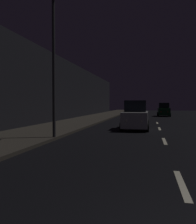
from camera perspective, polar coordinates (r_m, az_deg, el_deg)
ground at (r=27.37m, az=13.57°, el=-2.03°), size 27.64×84.00×0.02m
sidewalk_left at (r=28.21m, az=-2.10°, el=-1.69°), size 4.40×84.00×0.15m
building_facade_left at (r=25.66m, az=-9.70°, el=5.30°), size 0.80×63.00×6.75m
lane_centerline at (r=15.30m, az=14.78°, el=-5.08°), size 0.16×20.39×0.01m
streetlamp_overhead at (r=12.78m, az=-8.51°, el=15.91°), size 1.70×0.44×7.51m
car_approaching_headlights at (r=17.77m, az=8.84°, el=-0.99°), size 1.92×4.17×2.10m
car_distant_taillights at (r=37.23m, az=15.23°, el=0.42°), size 1.84×3.98×2.01m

